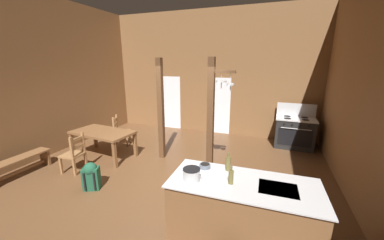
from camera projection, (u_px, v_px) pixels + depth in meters
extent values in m
cube|color=brown|center=(159.00, 186.00, 4.83)|extent=(8.20, 8.75, 0.10)
cube|color=brown|center=(210.00, 74.00, 7.93)|extent=(8.20, 0.14, 4.35)
cube|color=brown|center=(22.00, 79.00, 5.50)|extent=(0.14, 8.75, 4.35)
cube|color=white|center=(169.00, 103.00, 8.71)|extent=(1.00, 0.01, 2.05)
cube|color=white|center=(219.00, 106.00, 8.03)|extent=(0.84, 0.01, 2.05)
cube|color=brown|center=(242.00, 210.00, 3.30)|extent=(2.12, 0.95, 0.88)
cube|color=silver|center=(243.00, 183.00, 3.18)|extent=(2.18, 1.01, 0.02)
cube|color=black|center=(278.00, 188.00, 3.03)|extent=(0.53, 0.41, 0.00)
cube|color=black|center=(243.00, 214.00, 3.79)|extent=(2.00, 0.09, 0.10)
cube|color=black|center=(294.00, 133.00, 6.82)|extent=(1.12, 0.79, 0.90)
cube|color=black|center=(295.00, 138.00, 6.48)|extent=(0.93, 0.03, 0.52)
cylinder|color=silver|center=(296.00, 129.00, 6.39)|extent=(0.83, 0.05, 0.02)
cube|color=silver|center=(296.00, 119.00, 6.70)|extent=(1.16, 0.83, 0.03)
cube|color=silver|center=(296.00, 110.00, 6.97)|extent=(1.14, 0.07, 0.40)
cylinder|color=black|center=(306.00, 120.00, 6.47)|extent=(0.21, 0.21, 0.01)
cylinder|color=black|center=(287.00, 118.00, 6.65)|extent=(0.21, 0.21, 0.01)
cylinder|color=black|center=(305.00, 118.00, 6.75)|extent=(0.21, 0.21, 0.01)
cylinder|color=black|center=(287.00, 116.00, 6.92)|extent=(0.21, 0.21, 0.01)
cylinder|color=black|center=(309.00, 126.00, 6.25)|extent=(0.04, 0.03, 0.04)
cylinder|color=black|center=(301.00, 125.00, 6.33)|extent=(0.04, 0.03, 0.04)
cylinder|color=black|center=(292.00, 125.00, 6.41)|extent=(0.04, 0.03, 0.04)
cylinder|color=black|center=(284.00, 124.00, 6.48)|extent=(0.04, 0.03, 0.04)
cube|color=brown|center=(210.00, 119.00, 4.90)|extent=(0.14, 0.14, 2.70)
cube|color=brown|center=(222.00, 72.00, 4.56)|extent=(0.58, 0.09, 0.06)
cylinder|color=silver|center=(222.00, 76.00, 4.58)|extent=(0.01, 0.01, 0.18)
cylinder|color=silver|center=(221.00, 81.00, 4.61)|extent=(0.23, 0.23, 0.04)
cylinder|color=silver|center=(221.00, 85.00, 4.63)|extent=(0.02, 0.02, 0.14)
cylinder|color=silver|center=(231.00, 78.00, 4.53)|extent=(0.01, 0.01, 0.23)
cylinder|color=silver|center=(231.00, 84.00, 4.56)|extent=(0.17, 0.17, 0.04)
cylinder|color=silver|center=(230.00, 88.00, 4.58)|extent=(0.02, 0.02, 0.14)
cube|color=brown|center=(161.00, 110.00, 5.84)|extent=(0.14, 0.14, 2.70)
cube|color=brown|center=(103.00, 132.00, 6.05)|extent=(1.78, 1.07, 0.06)
cube|color=brown|center=(95.00, 137.00, 6.82)|extent=(0.09, 0.09, 0.68)
cube|color=brown|center=(135.00, 145.00, 6.15)|extent=(0.09, 0.09, 0.68)
cube|color=brown|center=(72.00, 145.00, 6.14)|extent=(0.09, 0.09, 0.68)
cube|color=brown|center=(115.00, 155.00, 5.47)|extent=(0.09, 0.09, 0.68)
cube|color=#9E7044|center=(122.00, 132.00, 7.03)|extent=(0.58, 0.58, 0.04)
cube|color=#9E7044|center=(130.00, 136.00, 7.28)|extent=(0.07, 0.07, 0.41)
cube|color=#9E7044|center=(127.00, 140.00, 6.91)|extent=(0.07, 0.07, 0.41)
cube|color=#9E7044|center=(117.00, 129.00, 7.19)|extent=(0.07, 0.07, 0.95)
cube|color=#9E7044|center=(114.00, 132.00, 6.82)|extent=(0.07, 0.07, 0.95)
cube|color=#9E7044|center=(115.00, 119.00, 6.91)|extent=(0.18, 0.36, 0.07)
cube|color=#9E7044|center=(115.00, 125.00, 6.96)|extent=(0.18, 0.36, 0.07)
cube|color=#9E7044|center=(72.00, 155.00, 5.29)|extent=(0.48, 0.48, 0.04)
cube|color=#9E7044|center=(61.00, 166.00, 5.21)|extent=(0.05, 0.05, 0.41)
cube|color=#9E7044|center=(73.00, 159.00, 5.57)|extent=(0.05, 0.05, 0.41)
cube|color=#9E7044|center=(73.00, 157.00, 5.05)|extent=(0.05, 0.05, 0.95)
cube|color=#9E7044|center=(84.00, 151.00, 5.41)|extent=(0.05, 0.05, 0.95)
cube|color=#9E7044|center=(77.00, 139.00, 5.13)|extent=(0.07, 0.38, 0.07)
cube|color=#9E7044|center=(78.00, 147.00, 5.18)|extent=(0.07, 0.38, 0.07)
cube|color=brown|center=(18.00, 159.00, 5.08)|extent=(0.37, 1.36, 0.04)
cube|color=brown|center=(45.00, 157.00, 5.69)|extent=(0.31, 0.06, 0.40)
cube|color=brown|center=(21.00, 170.00, 5.16)|extent=(0.07, 1.15, 0.06)
cube|color=#1E5138|center=(91.00, 178.00, 4.57)|extent=(0.38, 0.34, 0.48)
cube|color=#1E5138|center=(94.00, 178.00, 4.72)|extent=(0.23, 0.15, 0.17)
cylinder|color=black|center=(84.00, 182.00, 4.44)|extent=(0.05, 0.05, 0.38)
cylinder|color=black|center=(94.00, 181.00, 4.46)|extent=(0.05, 0.05, 0.38)
sphere|color=#1E5138|center=(90.00, 169.00, 4.52)|extent=(0.36, 0.36, 0.27)
cylinder|color=silver|center=(192.00, 175.00, 3.23)|extent=(0.25, 0.25, 0.17)
cylinder|color=black|center=(192.00, 169.00, 3.20)|extent=(0.26, 0.26, 0.01)
cylinder|color=silver|center=(183.00, 170.00, 3.26)|extent=(0.05, 0.02, 0.02)
cylinder|color=silver|center=(201.00, 174.00, 3.17)|extent=(0.05, 0.02, 0.02)
cylinder|color=slate|center=(205.00, 166.00, 3.62)|extent=(0.18, 0.18, 0.06)
cylinder|color=black|center=(205.00, 164.00, 3.61)|extent=(0.15, 0.15, 0.00)
cylinder|color=brown|center=(228.00, 164.00, 3.51)|extent=(0.08, 0.08, 0.23)
cylinder|color=brown|center=(229.00, 155.00, 3.47)|extent=(0.03, 0.03, 0.08)
cylinder|color=brown|center=(231.00, 177.00, 3.13)|extent=(0.07, 0.07, 0.20)
cylinder|color=brown|center=(231.00, 168.00, 3.09)|extent=(0.03, 0.03, 0.07)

